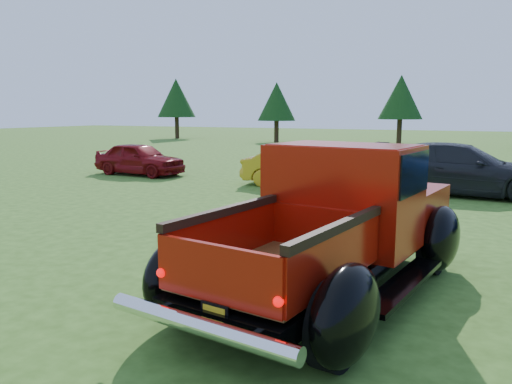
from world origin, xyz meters
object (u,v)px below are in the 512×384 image
Objects in this scene: show_car_yellow at (300,167)px; show_car_grey at (460,169)px; tree_west at (277,102)px; tree_mid_left at (401,97)px; show_car_red at (139,159)px; pickup_truck at (342,220)px; tree_far_west at (176,98)px.

show_car_yellow is 0.72× the size of show_car_grey.
show_car_grey is at bearing -54.64° from tree_west.
tree_west is 0.92× the size of tree_mid_left.
show_car_yellow is (6.43, -0.06, -0.01)m from show_car_red.
pickup_truck reaches higher than show_car_yellow.
tree_mid_left is 31.96m from pickup_truck.
tree_west is 21.44m from show_car_red.
tree_mid_left is at bearing 14.57° from show_car_grey.
tree_west is at bearing 17.60° from show_car_yellow.
pickup_truck is at bearing -81.43° from tree_mid_left.
tree_far_west is 1.45× the size of show_car_red.
tree_west reaches higher than pickup_truck.
pickup_truck reaches higher than show_car_grey.
tree_far_west is 38.75m from pickup_truck.
tree_west is 23.42m from show_car_yellow.
tree_mid_left is at bearing 106.79° from pickup_truck.
show_car_red is (-10.25, 8.51, -0.31)m from pickup_truck.
tree_mid_left is 0.92× the size of pickup_truck.
show_car_yellow is (0.93, -23.06, -2.79)m from tree_mid_left.
show_car_yellow is at bearing -87.70° from tree_mid_left.
tree_far_west is 0.96× the size of pickup_truck.
tree_far_west reaches higher than show_car_yellow.
tree_west is 1.27× the size of show_car_yellow.
tree_mid_left reaches higher than show_car_grey.
show_car_yellow is (19.93, -22.06, -2.92)m from tree_far_west.
show_car_grey reaches higher than show_car_red.
show_car_red is (13.50, -22.00, -2.91)m from tree_far_west.
tree_west is 0.91× the size of show_car_grey.
tree_west is at bearing 35.92° from show_car_grey.
show_car_red is 11.15m from show_car_grey.
tree_far_west is at bearing 49.28° from show_car_grey.
tree_far_west is at bearing 34.45° from show_car_yellow.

